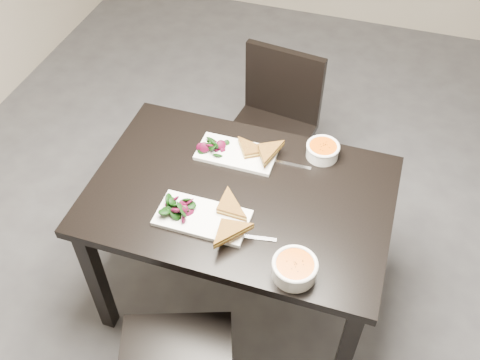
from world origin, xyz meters
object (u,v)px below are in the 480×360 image
(plate_far, at_px, (236,154))
(soup_bowl_far, at_px, (323,150))
(plate_near, at_px, (203,218))
(chair_far, at_px, (274,121))
(soup_bowl_near, at_px, (295,268))
(table, at_px, (240,208))

(plate_far, height_order, soup_bowl_far, soup_bowl_far)
(plate_near, height_order, plate_far, same)
(plate_near, bearing_deg, plate_far, 87.89)
(chair_far, height_order, plate_near, chair_far)
(chair_far, bearing_deg, soup_bowl_near, -64.28)
(chair_far, distance_m, plate_far, 0.63)
(plate_far, bearing_deg, soup_bowl_near, -53.34)
(table, xyz_separation_m, soup_bowl_far, (0.27, 0.30, 0.13))
(chair_far, distance_m, soup_bowl_far, 0.64)
(table, bearing_deg, soup_bowl_near, -46.21)
(plate_near, bearing_deg, chair_far, 87.85)
(plate_far, bearing_deg, chair_far, 87.83)
(table, relative_size, soup_bowl_near, 7.48)
(soup_bowl_near, bearing_deg, soup_bowl_far, 92.81)
(plate_near, bearing_deg, soup_bowl_near, -18.95)
(chair_far, bearing_deg, plate_near, -84.72)
(plate_near, bearing_deg, table, 62.31)
(soup_bowl_near, xyz_separation_m, plate_far, (-0.38, 0.51, -0.03))
(chair_far, xyz_separation_m, soup_bowl_far, (0.32, -0.46, 0.30))
(chair_far, xyz_separation_m, soup_bowl_near, (0.35, -1.07, 0.31))
(chair_far, relative_size, plate_near, 2.42)
(plate_near, height_order, soup_bowl_near, soup_bowl_near)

